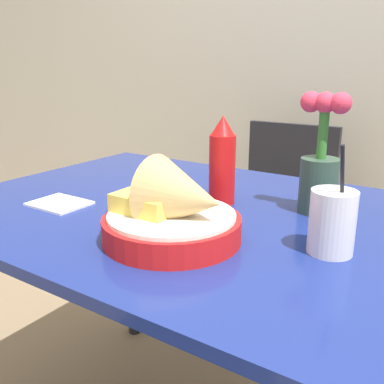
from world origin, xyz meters
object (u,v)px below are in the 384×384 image
Objects in this scene: ketchup_bottle at (222,162)px; drink_cup at (332,224)px; chair_far_window at (281,207)px; flower_vase at (320,165)px; food_basket at (176,213)px.

ketchup_bottle reaches higher than drink_cup.
chair_far_window is at bearing 116.30° from drink_cup.
drink_cup is 0.24m from flower_vase.
drink_cup is at bearing -66.20° from flower_vase.
ketchup_bottle is at bearing 100.68° from food_basket.
flower_vase is (0.37, -0.72, 0.37)m from chair_far_window.
food_basket is 0.98× the size of flower_vase.
chair_far_window is at bearing 100.56° from ketchup_bottle.
food_basket is (0.20, -1.05, 0.31)m from chair_far_window.
flower_vase is at bearing -62.99° from chair_far_window.
ketchup_bottle is at bearing 154.62° from drink_cup.
food_basket is 1.25× the size of ketchup_bottle.
drink_cup is 0.75× the size of flower_vase.
flower_vase is (0.22, 0.06, 0.01)m from ketchup_bottle.
chair_far_window is 1.11m from food_basket.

